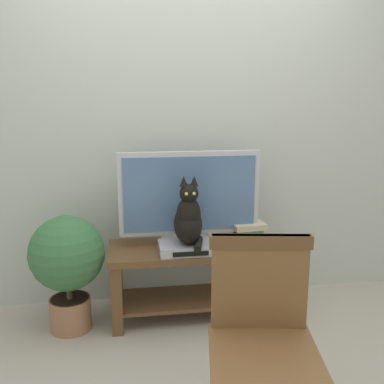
{
  "coord_description": "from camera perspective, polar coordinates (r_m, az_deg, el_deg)",
  "views": [
    {
      "loc": [
        -0.44,
        -2.32,
        1.52
      ],
      "look_at": [
        -0.01,
        0.48,
        0.89
      ],
      "focal_mm": 42.05,
      "sensor_mm": 36.0,
      "label": 1
    }
  ],
  "objects": [
    {
      "name": "wooden_chair",
      "position": [
        2.0,
        8.86,
        -16.87
      ],
      "size": [
        0.51,
        0.51,
        0.92
      ],
      "color": "brown",
      "rests_on": "ground"
    },
    {
      "name": "tv_stand",
      "position": [
        3.12,
        -0.14,
        -9.65
      ],
      "size": [
        1.11,
        0.47,
        0.5
      ],
      "color": "brown",
      "rests_on": "ground"
    },
    {
      "name": "book_stack",
      "position": [
        3.17,
        7.17,
        -5.01
      ],
      "size": [
        0.24,
        0.18,
        0.13
      ],
      "color": "#33477A",
      "rests_on": "tv_stand"
    },
    {
      "name": "back_wall",
      "position": [
        3.28,
        -0.95,
        10.43
      ],
      "size": [
        7.0,
        0.12,
        2.8
      ],
      "primitive_type": "cube",
      "color": "#B7BCB2",
      "rests_on": "ground"
    },
    {
      "name": "cat",
      "position": [
        2.87,
        -0.45,
        -3.39
      ],
      "size": [
        0.19,
        0.34,
        0.45
      ],
      "color": "black",
      "rests_on": "media_box"
    },
    {
      "name": "media_box",
      "position": [
        2.95,
        -0.51,
        -7.04
      ],
      "size": [
        0.38,
        0.25,
        0.06
      ],
      "color": "#ADADB2",
      "rests_on": "tv_stand"
    },
    {
      "name": "ground_plane",
      "position": [
        2.81,
        1.86,
        -20.23
      ],
      "size": [
        12.0,
        12.0,
        0.0
      ],
      "primitive_type": "plane",
      "color": "#ADA393"
    },
    {
      "name": "potted_plant",
      "position": [
        3.0,
        -15.53,
        -8.43
      ],
      "size": [
        0.48,
        0.48,
        0.76
      ],
      "color": "#9E6B4C",
      "rests_on": "ground"
    },
    {
      "name": "tv",
      "position": [
        3.03,
        -0.32,
        -0.59
      ],
      "size": [
        0.95,
        0.2,
        0.64
      ],
      "color": "#B7B7BC",
      "rests_on": "tv_stand"
    }
  ]
}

